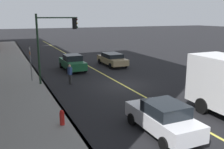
% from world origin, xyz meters
% --- Properties ---
extents(ground, '(200.00, 200.00, 0.00)m').
position_xyz_m(ground, '(0.00, 0.00, 0.00)').
color(ground, black).
extents(sidewalk_slab, '(80.00, 3.57, 0.15)m').
position_xyz_m(sidewalk_slab, '(0.00, 7.50, 0.07)').
color(sidewalk_slab, gray).
rests_on(sidewalk_slab, ground).
extents(curb_edge, '(80.00, 0.16, 0.15)m').
position_xyz_m(curb_edge, '(0.00, 5.79, 0.07)').
color(curb_edge, slate).
rests_on(curb_edge, ground).
extents(lane_stripe_center, '(80.00, 0.16, 0.01)m').
position_xyz_m(lane_stripe_center, '(0.00, 0.00, 0.01)').
color(lane_stripe_center, '#D8CC4C').
rests_on(lane_stripe_center, ground).
extents(car_tan, '(4.76, 2.01, 1.40)m').
position_xyz_m(car_tan, '(7.82, -2.55, 0.74)').
color(car_tan, tan).
rests_on(car_tan, ground).
extents(car_green, '(4.60, 1.93, 1.61)m').
position_xyz_m(car_green, '(7.25, 2.18, 0.80)').
color(car_green, '#1E6038').
rests_on(car_green, ground).
extents(car_white, '(4.25, 1.92, 1.58)m').
position_xyz_m(car_white, '(-8.42, 2.12, 0.79)').
color(car_white, silver).
rests_on(car_white, ground).
extents(pedestrian_with_backpack, '(0.43, 0.42, 1.64)m').
position_xyz_m(pedestrian_with_backpack, '(2.02, 3.80, 0.95)').
color(pedestrian_with_backpack, '#383838').
rests_on(pedestrian_with_backpack, ground).
extents(traffic_light_mast, '(0.28, 3.31, 5.62)m').
position_xyz_m(traffic_light_mast, '(2.54, 4.88, 3.82)').
color(traffic_light_mast, '#1E3823').
rests_on(traffic_light_mast, ground).
extents(street_sign_post, '(0.60, 0.08, 3.04)m').
position_xyz_m(street_sign_post, '(3.83, 6.62, 1.78)').
color(street_sign_post, slate).
rests_on(street_sign_post, ground).
extents(fire_hydrant, '(0.24, 0.24, 0.94)m').
position_xyz_m(fire_hydrant, '(-5.86, 6.31, 0.47)').
color(fire_hydrant, red).
rests_on(fire_hydrant, ground).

